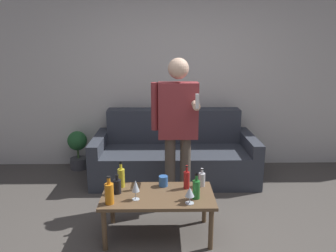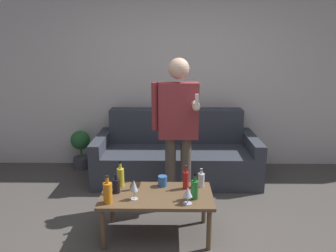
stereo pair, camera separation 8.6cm
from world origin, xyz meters
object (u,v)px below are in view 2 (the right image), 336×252
Objects in this scene: couch at (176,154)px; person_standing_front at (178,122)px; bottle_orange at (186,180)px; coffee_table at (157,199)px.

couch is 1.30× the size of person_standing_front.
couch is at bearing 93.16° from bottle_orange.
bottle_orange is at bearing 24.88° from coffee_table.
person_standing_front is at bearing 98.32° from bottle_orange.
couch reaches higher than coffee_table.
person_standing_front is at bearing 71.20° from coffee_table.
person_standing_front is (0.00, -0.84, 0.65)m from couch.
couch is at bearing 82.09° from coffee_table.
couch reaches higher than bottle_orange.
person_standing_front is (0.20, 0.59, 0.58)m from coffee_table.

